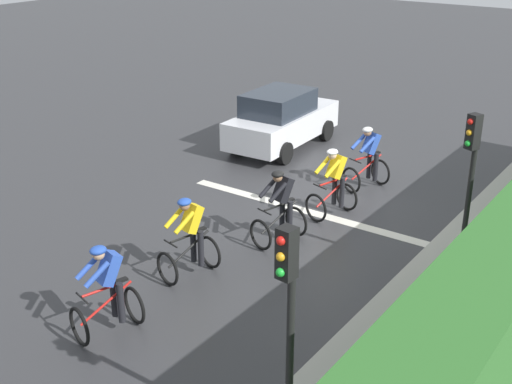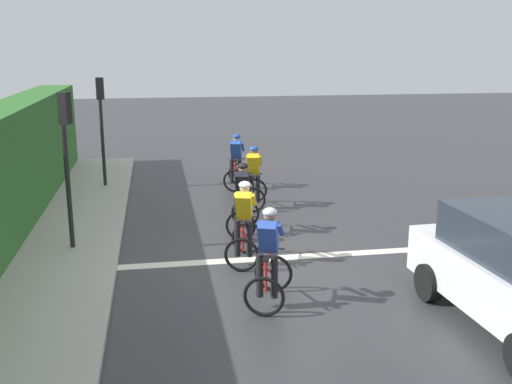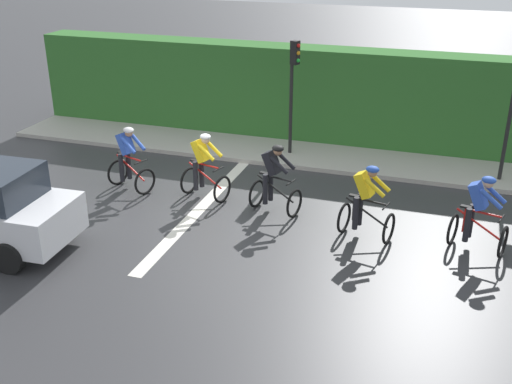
{
  "view_description": "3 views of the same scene",
  "coord_description": "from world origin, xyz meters",
  "views": [
    {
      "loc": [
        -7.21,
        12.81,
        6.57
      ],
      "look_at": [
        0.4,
        2.03,
        1.06
      ],
      "focal_mm": 46.98,
      "sensor_mm": 36.0,
      "label": 1
    },
    {
      "loc": [
        -2.06,
        -10.9,
        4.22
      ],
      "look_at": [
        -0.03,
        0.86,
        1.26
      ],
      "focal_mm": 41.16,
      "sensor_mm": 36.0,
      "label": 2
    },
    {
      "loc": [
        12.41,
        5.62,
        6.24
      ],
      "look_at": [
        0.5,
        1.7,
        0.74
      ],
      "focal_mm": 43.13,
      "sensor_mm": 36.0,
      "label": 3
    }
  ],
  "objects": [
    {
      "name": "ground_plane",
      "position": [
        0.0,
        0.0,
        0.0
      ],
      "size": [
        80.0,
        80.0,
        0.0
      ],
      "primitive_type": "plane",
      "color": "#333335"
    },
    {
      "name": "cyclist_trailing",
      "position": [
        -0.3,
        -1.93,
        0.8
      ],
      "size": [
        1.01,
        1.25,
        1.66
      ],
      "color": "black",
      "rests_on": "ground"
    },
    {
      "name": "cyclist_lead",
      "position": [
        0.32,
        6.41,
        0.8
      ],
      "size": [
        0.95,
        1.22,
        1.66
      ],
      "color": "black",
      "rests_on": "ground"
    },
    {
      "name": "cyclist_mid",
      "position": [
        -0.16,
        1.92,
        0.8
      ],
      "size": [
        0.93,
        1.22,
        1.66
      ],
      "color": "black",
      "rests_on": "ground"
    },
    {
      "name": "road_marking_stop_line",
      "position": [
        0.0,
        0.22,
        0.0
      ],
      "size": [
        7.0,
        0.3,
        0.01
      ],
      "primitive_type": "cube",
      "color": "silver",
      "rests_on": "ground"
    },
    {
      "name": "cyclist_fourth",
      "position": [
        -0.41,
        0.06,
        0.8
      ],
      "size": [
        0.94,
        1.22,
        1.66
      ],
      "color": "black",
      "rests_on": "ground"
    },
    {
      "name": "sidewalk_kerb",
      "position": [
        -4.31,
        2.0,
        0.06
      ],
      "size": [
        2.8,
        18.93,
        0.12
      ],
      "primitive_type": "cube",
      "color": "#ADA89E",
      "rests_on": "ground"
    },
    {
      "name": "cyclist_second",
      "position": [
        0.47,
        4.14,
        0.8
      ],
      "size": [
        0.91,
        1.21,
        1.66
      ],
      "color": "black",
      "rests_on": "ground"
    },
    {
      "name": "traffic_light_far_junction",
      "position": [
        -3.63,
        7.08,
        2.22
      ],
      "size": [
        0.22,
        0.31,
        3.34
      ],
      "color": "black",
      "rests_on": "ground"
    },
    {
      "name": "stone_wall_low",
      "position": [
        -5.21,
        2.0,
        0.23
      ],
      "size": [
        0.44,
        18.93,
        0.46
      ],
      "primitive_type": "cube",
      "color": "tan",
      "rests_on": "ground"
    },
    {
      "name": "traffic_light_near_crossing",
      "position": [
        -3.85,
        1.35,
        2.22
      ],
      "size": [
        0.26,
        0.3,
        3.34
      ],
      "color": "black",
      "rests_on": "ground"
    }
  ]
}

